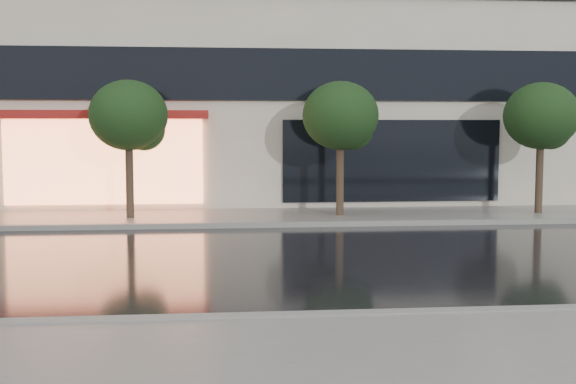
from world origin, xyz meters
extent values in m
plane|color=black|center=(0.00, 0.00, 0.00)|extent=(120.00, 120.00, 0.00)
cube|color=slate|center=(0.00, -3.25, 0.06)|extent=(60.00, 4.50, 0.12)
cube|color=slate|center=(0.00, 10.25, 0.06)|extent=(60.00, 3.50, 0.12)
cube|color=gray|center=(0.00, -1.00, 0.07)|extent=(60.00, 0.25, 0.14)
cube|color=gray|center=(0.00, 8.50, 0.07)|extent=(60.00, 0.25, 0.14)
cube|color=black|center=(0.00, 11.94, 4.30)|extent=(28.00, 0.12, 1.60)
cube|color=#FF8C59|center=(-4.00, 11.92, 1.60)|extent=(6.00, 0.10, 2.60)
cube|color=maroon|center=(-4.00, 11.59, 3.05)|extent=(6.40, 0.70, 0.25)
cube|color=black|center=(5.00, 11.94, 1.60)|extent=(7.00, 0.10, 2.60)
cylinder|color=#33261C|center=(-3.00, 10.00, 1.10)|extent=(0.22, 0.22, 2.20)
ellipsoid|color=black|center=(-3.00, 10.00, 3.00)|extent=(2.20, 2.20, 1.98)
sphere|color=black|center=(-2.60, 10.20, 2.60)|extent=(1.20, 1.20, 1.20)
cylinder|color=#33261C|center=(3.00, 10.00, 1.10)|extent=(0.22, 0.22, 2.20)
ellipsoid|color=black|center=(3.00, 10.00, 3.00)|extent=(2.20, 2.20, 1.98)
sphere|color=black|center=(3.40, 10.20, 2.60)|extent=(1.20, 1.20, 1.20)
cylinder|color=#33261C|center=(9.00, 10.00, 1.10)|extent=(0.22, 0.22, 2.20)
ellipsoid|color=black|center=(9.00, 10.00, 3.00)|extent=(2.20, 2.20, 1.98)
sphere|color=black|center=(9.40, 10.20, 2.60)|extent=(1.20, 1.20, 1.20)
camera|label=1|loc=(-0.46, -10.59, 2.67)|focal=45.00mm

